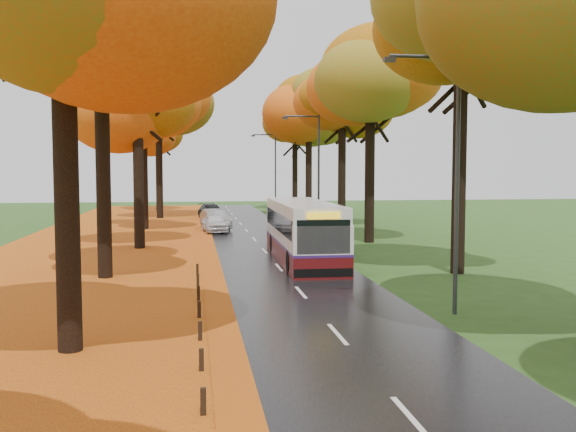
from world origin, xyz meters
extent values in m
plane|color=#284C19|center=(0.00, 0.00, 0.00)|extent=(160.00, 160.00, 0.00)
cube|color=black|center=(0.00, 25.00, 0.02)|extent=(6.50, 90.00, 0.04)
cube|color=silver|center=(0.00, 25.00, 0.04)|extent=(0.12, 90.00, 0.01)
cube|color=maroon|center=(-9.00, 25.00, 0.01)|extent=(12.00, 90.00, 0.02)
cube|color=orange|center=(-3.05, 25.00, 0.04)|extent=(0.90, 90.00, 0.01)
cylinder|color=black|center=(-6.90, 5.50, 4.29)|extent=(0.60, 0.60, 8.58)
cylinder|color=black|center=(-7.50, 16.50, 4.58)|extent=(0.60, 0.60, 9.15)
ellipsoid|color=orange|center=(-7.50, 16.50, 10.30)|extent=(8.00, 8.00, 6.24)
cylinder|color=black|center=(-6.90, 26.50, 4.00)|extent=(0.60, 0.60, 8.00)
ellipsoid|color=orange|center=(-6.90, 26.50, 9.00)|extent=(9.20, 9.20, 7.18)
cylinder|color=black|center=(-7.50, 38.50, 4.29)|extent=(0.60, 0.60, 8.58)
ellipsoid|color=orange|center=(-7.50, 38.50, 9.65)|extent=(8.00, 8.00, 6.24)
cylinder|color=black|center=(-6.90, 49.50, 4.58)|extent=(0.60, 0.60, 9.15)
ellipsoid|color=orange|center=(-6.90, 49.50, 10.30)|extent=(9.20, 9.20, 7.18)
cylinder|color=black|center=(-7.50, 59.50, 4.00)|extent=(0.60, 0.60, 8.00)
ellipsoid|color=orange|center=(-7.50, 59.50, 9.00)|extent=(8.00, 8.00, 6.24)
cylinder|color=black|center=(7.50, 15.50, 4.61)|extent=(0.60, 0.60, 9.22)
ellipsoid|color=#BC7D0E|center=(7.50, 15.50, 10.37)|extent=(8.20, 8.20, 6.40)
cylinder|color=black|center=(6.90, 27.50, 4.10)|extent=(0.60, 0.60, 8.19)
ellipsoid|color=#BC7D0E|center=(6.90, 27.50, 9.22)|extent=(9.20, 9.20, 7.18)
cylinder|color=black|center=(7.50, 37.50, 4.35)|extent=(0.60, 0.60, 8.70)
ellipsoid|color=#BC7D0E|center=(7.50, 37.50, 9.79)|extent=(8.20, 8.20, 6.40)
cylinder|color=black|center=(6.90, 48.50, 4.61)|extent=(0.60, 0.60, 9.22)
ellipsoid|color=#BC7D0E|center=(6.90, 48.50, 10.37)|extent=(9.20, 9.20, 7.18)
cylinder|color=black|center=(7.50, 60.50, 4.10)|extent=(0.60, 0.60, 8.19)
ellipsoid|color=#BC7D0E|center=(7.50, 60.50, 9.22)|extent=(8.20, 8.20, 6.40)
cube|color=black|center=(-3.70, 0.80, 0.26)|extent=(0.11, 0.11, 0.52)
cube|color=black|center=(-3.70, 3.40, 0.26)|extent=(0.11, 0.11, 0.52)
cube|color=black|center=(-3.70, 6.00, 0.26)|extent=(0.11, 0.11, 0.52)
cube|color=black|center=(-3.70, 8.60, 0.26)|extent=(0.11, 0.11, 0.52)
cube|color=black|center=(-3.70, 11.20, 0.26)|extent=(0.11, 0.11, 0.52)
cube|color=black|center=(-3.70, 13.80, 0.26)|extent=(0.11, 0.11, 0.52)
cube|color=black|center=(-3.70, 16.40, 0.26)|extent=(0.11, 0.11, 0.52)
cylinder|color=#333538|center=(4.20, 8.00, 4.00)|extent=(0.14, 0.14, 8.00)
cylinder|color=#333538|center=(3.10, 8.00, 7.90)|extent=(2.20, 0.11, 0.11)
cube|color=#333538|center=(2.00, 8.00, 7.78)|extent=(0.35, 0.18, 0.14)
cylinder|color=#333538|center=(4.20, 30.00, 4.00)|extent=(0.14, 0.14, 8.00)
cylinder|color=#333538|center=(3.10, 30.00, 7.90)|extent=(2.20, 0.11, 0.11)
cube|color=#333538|center=(2.00, 30.00, 7.78)|extent=(0.35, 0.18, 0.14)
cylinder|color=#333538|center=(4.20, 52.00, 4.00)|extent=(0.14, 0.14, 8.00)
cylinder|color=#333538|center=(3.10, 52.00, 7.90)|extent=(2.20, 0.11, 0.11)
cube|color=#333538|center=(2.00, 52.00, 7.78)|extent=(0.35, 0.18, 0.14)
cube|color=#4B0B0D|center=(1.45, 19.95, 0.49)|extent=(2.67, 10.99, 0.90)
cube|color=silver|center=(1.45, 19.95, 1.58)|extent=(2.67, 10.99, 1.29)
cube|color=silver|center=(1.45, 19.95, 2.58)|extent=(2.62, 10.77, 0.70)
cube|color=#341A5D|center=(1.45, 19.95, 0.99)|extent=(2.69, 11.01, 0.12)
cube|color=black|center=(1.45, 19.95, 1.98)|extent=(2.69, 10.11, 0.85)
cube|color=black|center=(1.36, 14.51, 1.78)|extent=(2.19, 0.10, 1.39)
cube|color=yellow|center=(1.36, 14.51, 2.65)|extent=(1.37, 0.08, 0.28)
cube|color=black|center=(1.36, 14.53, 0.32)|extent=(2.44, 0.16, 0.35)
cylinder|color=black|center=(0.26, 16.25, 0.54)|extent=(0.30, 1.00, 1.00)
cylinder|color=black|center=(2.51, 16.21, 0.54)|extent=(0.30, 1.00, 1.00)
cylinder|color=black|center=(0.38, 23.25, 0.54)|extent=(0.30, 1.00, 1.00)
cylinder|color=black|center=(2.63, 23.21, 0.54)|extent=(0.30, 1.00, 1.00)
imported|color=silver|center=(-2.35, 35.02, 0.70)|extent=(1.94, 4.00, 1.32)
imported|color=gray|center=(-2.20, 37.55, 0.78)|extent=(2.37, 4.71, 1.48)
imported|color=black|center=(-2.23, 48.39, 0.69)|extent=(2.63, 4.74, 1.30)
camera|label=1|loc=(-3.84, -10.75, 4.51)|focal=40.00mm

